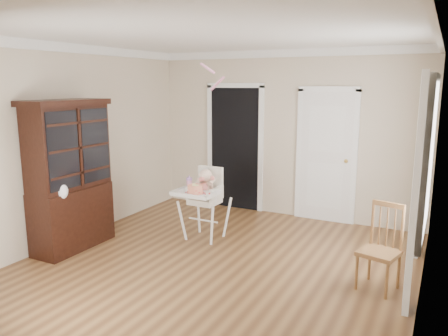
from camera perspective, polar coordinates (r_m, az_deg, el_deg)
The scene contains 16 objects.
floor at distance 5.36m, azimuth -1.59°, elevation -12.96°, with size 5.00×5.00×0.00m, color #55351D.
ceiling at distance 4.92m, azimuth -1.77°, elevation 17.10°, with size 5.00×5.00×0.00m, color white.
wall_back at distance 7.23m, azimuth 7.95°, elevation 4.36°, with size 4.50×4.50×0.00m, color beige.
wall_left at distance 6.35m, azimuth -19.77°, elevation 2.89°, with size 5.00×5.00×0.00m, color beige.
wall_right at distance 4.37m, azimuth 25.15°, elevation -0.99°, with size 5.00×5.00×0.00m, color beige.
crown_molding at distance 4.92m, azimuth -1.76°, elevation 16.40°, with size 4.50×5.00×0.12m, color white, non-canonical shape.
doorway at distance 7.59m, azimuth 1.43°, elevation 2.94°, with size 1.06×0.05×2.22m.
closet_door at distance 7.06m, azimuth 13.18°, elevation 1.34°, with size 0.96×0.09×2.13m.
window_right at distance 5.17m, azimuth 24.68°, elevation 0.06°, with size 0.13×1.84×2.30m.
high_chair at distance 6.13m, azimuth -2.57°, elevation -3.50°, with size 0.61×0.74×1.04m.
baby at distance 6.12m, azimuth -2.44°, elevation -2.20°, with size 0.29×0.22×0.43m.
cake at distance 5.86m, azimuth -3.79°, elevation -2.78°, with size 0.26×0.26×0.12m.
sippy_cup at distance 6.13m, azimuth -4.56°, elevation -1.94°, with size 0.08×0.08×0.20m.
china_cabinet at distance 6.06m, azimuth -19.50°, elevation -0.94°, with size 0.52×1.17×1.97m.
dining_chair at distance 5.01m, azimuth 19.74°, elevation -10.02°, with size 0.46×0.46×0.93m.
streamer at distance 5.81m, azimuth -2.19°, elevation 12.91°, with size 0.03×0.50×0.02m, color pink, non-canonical shape.
Camera 1 is at (2.37, -4.29, 2.18)m, focal length 35.00 mm.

